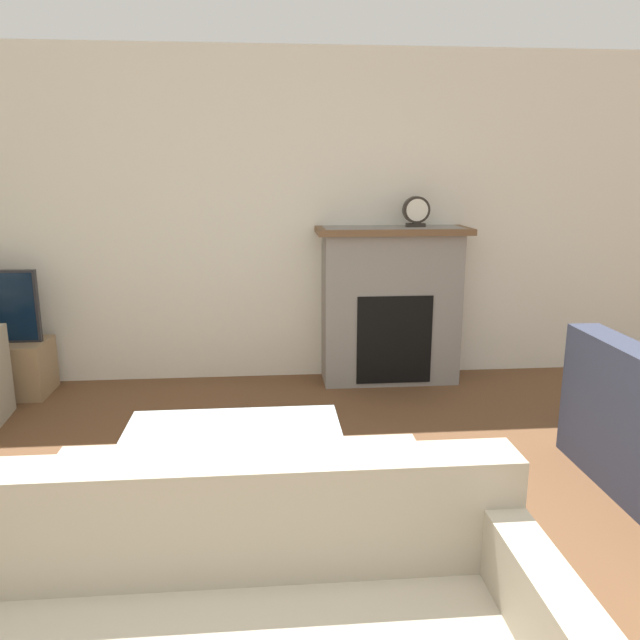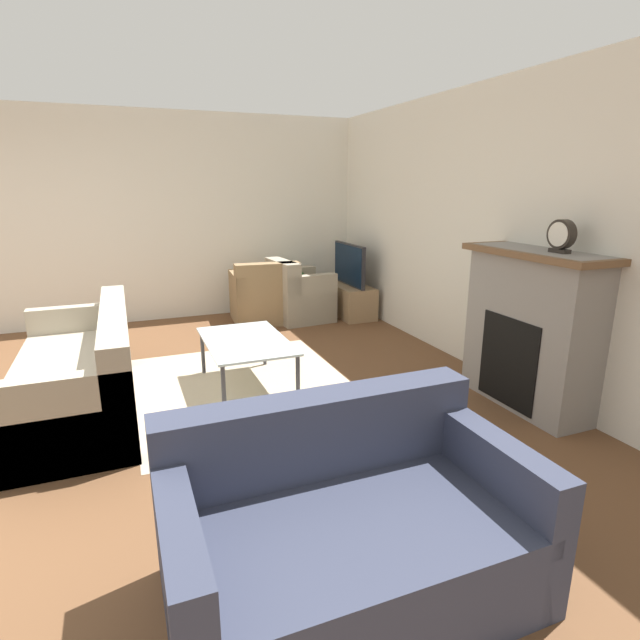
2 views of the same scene
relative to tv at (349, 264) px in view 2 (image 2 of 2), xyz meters
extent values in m
cube|color=silver|center=(2.18, 0.33, 0.63)|extent=(8.86, 0.06, 2.70)
cube|color=silver|center=(-0.78, -1.89, 0.63)|extent=(0.06, 7.37, 2.70)
cube|color=#B7A88E|center=(2.02, -1.98, -0.72)|extent=(2.30, 1.90, 0.00)
cube|color=gray|center=(3.23, 0.10, -0.07)|extent=(1.12, 0.39, 1.30)
cube|color=black|center=(3.23, -0.10, -0.31)|extent=(0.61, 0.01, 0.73)
cube|color=brown|center=(3.23, 0.07, 0.55)|extent=(1.24, 0.45, 0.05)
cube|color=#997A56|center=(0.00, 0.00, -0.50)|extent=(0.95, 0.43, 0.43)
cube|color=#232328|center=(0.00, 0.00, 0.00)|extent=(0.89, 0.05, 0.57)
cube|color=black|center=(0.00, -0.02, 0.00)|extent=(0.85, 0.01, 0.53)
cube|color=#9E937F|center=(1.99, -3.36, -0.51)|extent=(2.10, 0.87, 0.42)
cube|color=#9E937F|center=(1.99, -3.02, -0.10)|extent=(2.10, 0.20, 0.40)
cube|color=#9E937F|center=(1.02, -3.36, -0.39)|extent=(0.14, 0.87, 0.66)
cube|color=#9E937F|center=(2.97, -3.36, -0.39)|extent=(0.14, 0.87, 0.66)
cube|color=#33384C|center=(4.53, -2.10, -0.51)|extent=(0.94, 1.58, 0.42)
cube|color=#33384C|center=(4.16, -2.10, -0.10)|extent=(0.20, 1.58, 0.40)
cube|color=#33384C|center=(4.53, -2.82, -0.39)|extent=(0.94, 0.14, 0.66)
cube|color=#33384C|center=(4.53, -1.38, -0.39)|extent=(0.94, 0.14, 0.66)
cube|color=#8C704C|center=(-0.17, -1.18, -0.51)|extent=(0.81, 0.88, 0.42)
cube|color=#8C704C|center=(0.11, -1.20, -0.10)|extent=(0.26, 0.84, 0.40)
cube|color=#8C704C|center=(-0.14, -0.84, -0.39)|extent=(0.76, 0.20, 0.66)
cube|color=#8C704C|center=(-0.19, -1.52, -0.39)|extent=(0.76, 0.20, 0.66)
cube|color=#9E937F|center=(-0.05, -0.70, -0.51)|extent=(0.85, 0.78, 0.42)
cube|color=#9E937F|center=(-0.02, -0.96, -0.10)|extent=(0.80, 0.27, 0.40)
cube|color=#9E937F|center=(0.28, -0.67, -0.39)|extent=(0.20, 0.72, 0.66)
cube|color=#9E937F|center=(-0.37, -0.73, -0.39)|extent=(0.20, 0.72, 0.66)
cylinder|color=#333338|center=(1.51, -2.27, -0.50)|extent=(0.04, 0.04, 0.43)
cylinder|color=#333338|center=(2.54, -2.27, -0.50)|extent=(0.04, 0.04, 0.43)
cylinder|color=#333338|center=(1.51, -1.65, -0.50)|extent=(0.04, 0.04, 0.43)
cylinder|color=#333338|center=(2.54, -1.65, -0.50)|extent=(0.04, 0.04, 0.43)
cube|color=silver|center=(2.02, -1.96, -0.28)|extent=(1.10, 0.70, 0.02)
cylinder|color=#AD704C|center=(-0.35, -0.72, -0.62)|extent=(0.27, 0.27, 0.19)
cylinder|color=#4C3823|center=(-0.35, -0.72, -0.46)|extent=(0.03, 0.03, 0.12)
sphere|color=#2D6B33|center=(-0.35, -0.72, -0.24)|extent=(0.40, 0.40, 0.40)
cube|color=#28231E|center=(3.43, 0.10, 0.59)|extent=(0.15, 0.07, 0.03)
cylinder|color=#28231E|center=(3.43, 0.10, 0.72)|extent=(0.22, 0.07, 0.22)
cylinder|color=white|center=(3.43, 0.07, 0.72)|extent=(0.18, 0.00, 0.18)
camera|label=1|loc=(2.21, -4.90, 1.02)|focal=35.00mm
camera|label=2|loc=(6.19, -2.92, 1.07)|focal=28.00mm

